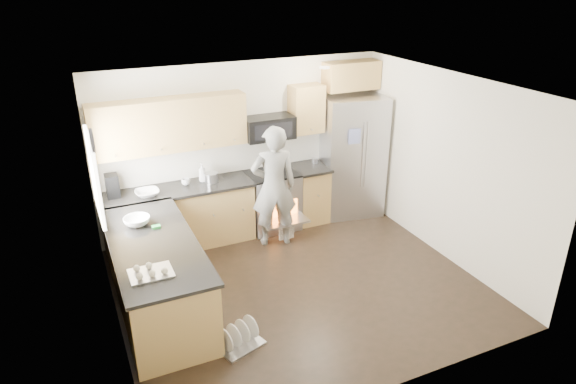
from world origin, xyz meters
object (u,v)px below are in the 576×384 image
person (274,187)px  dish_rack (239,339)px  stove_range (272,188)px  refrigerator (351,156)px

person → dish_rack: size_ratio=3.17×
stove_range → refrigerator: size_ratio=0.90×
refrigerator → person: size_ratio=1.09×
stove_range → dish_rack: 2.93m
person → dish_rack: 2.50m
stove_range → refrigerator: bearing=0.3°
refrigerator → dish_rack: size_ratio=3.45×
refrigerator → person: (-1.60, -0.50, -0.08)m
stove_range → refrigerator: 1.46m
person → refrigerator: bearing=-151.2°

